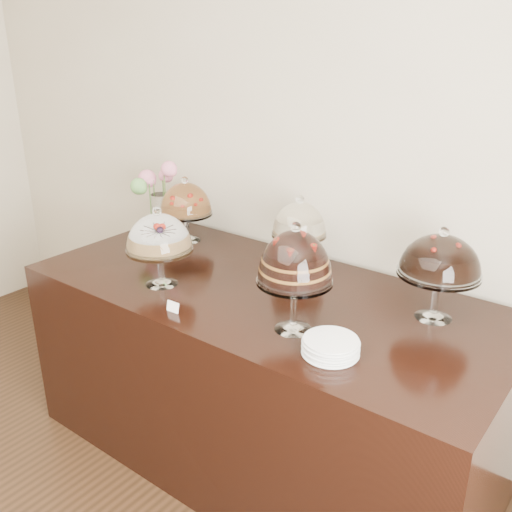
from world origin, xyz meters
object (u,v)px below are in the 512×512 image
Objects in this scene: cake_stand_dark_choco at (441,259)px; flower_vase at (157,193)px; display_counter at (262,375)px; cake_stand_fruit_tart at (186,202)px; plate_stack at (331,347)px; cake_stand_sugar_sponge at (159,236)px; cake_stand_choco_layer at (295,261)px; cake_stand_cheesecake at (299,223)px.

flower_vase is (-1.69, 0.09, -0.04)m from cake_stand_dark_choco.
display_counter is 1.02m from cake_stand_dark_choco.
cake_stand_fruit_tart reaches higher than plate_stack.
cake_stand_sugar_sponge reaches higher than display_counter.
cake_stand_fruit_tart is at bearing 154.99° from cake_stand_choco_layer.
cake_stand_dark_choco is at bearing -7.46° from cake_stand_cheesecake.
display_counter is 0.75m from cake_stand_cheesecake.
flower_vase reaches higher than plate_stack.
cake_stand_fruit_tart is 1.78× the size of plate_stack.
display_counter is at bearing -87.72° from cake_stand_cheesecake.
cake_stand_dark_choco is 1.69m from flower_vase.
cake_stand_cheesecake is 0.97m from flower_vase.
plate_stack is (0.93, -0.06, -0.20)m from cake_stand_sugar_sponge.
plate_stack is at bearing -21.44° from flower_vase.
cake_stand_fruit_tart is 0.87× the size of flower_vase.
cake_stand_choco_layer reaches higher than flower_vase.
flower_vase is at bearing 172.41° from cake_stand_fruit_tart.
display_counter is 1.02m from cake_stand_fruit_tart.
cake_stand_dark_choco reaches higher than cake_stand_sugar_sponge.
cake_stand_choco_layer reaches higher than cake_stand_sugar_sponge.
plate_stack is at bearing -19.52° from cake_stand_choco_layer.
display_counter is 1.23m from flower_vase.
cake_stand_sugar_sponge is at bearing 176.27° from plate_stack.
display_counter is 5.96× the size of cake_stand_cheesecake.
cake_stand_dark_choco is at bearing -3.02° from flower_vase.
cake_stand_cheesecake is 0.82m from plate_stack.
cake_stand_choco_layer is at bearing -133.13° from cake_stand_dark_choco.
cake_stand_fruit_tart reaches higher than display_counter.
flower_vase is at bearing -179.69° from cake_stand_cheesecake.
cake_stand_choco_layer reaches higher than cake_stand_dark_choco.
cake_stand_fruit_tart is 1.37m from plate_stack.
cake_stand_choco_layer is 0.34m from plate_stack.
cake_stand_cheesecake is 1.02× the size of cake_stand_fruit_tart.
display_counter is at bearing -163.38° from cake_stand_dark_choco.
cake_stand_fruit_tart is (-1.43, 0.05, -0.04)m from cake_stand_dark_choco.
cake_stand_cheesecake is at bearing 92.28° from display_counter.
cake_stand_choco_layer reaches higher than plate_stack.
cake_stand_choco_layer is at bearing -25.01° from cake_stand_fruit_tart.
cake_stand_choco_layer is at bearing -21.75° from flower_vase.
cake_stand_fruit_tart is at bearing 159.76° from display_counter.
display_counter is 4.98× the size of cake_stand_choco_layer.
cake_stand_choco_layer reaches higher than cake_stand_fruit_tart.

